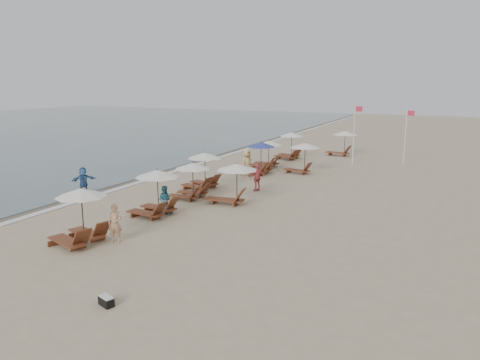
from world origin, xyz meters
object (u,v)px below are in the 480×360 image
at_px(inland_station_0, 231,181).
at_px(lounger_station_2, 190,180).
at_px(lounger_station_5, 266,155).
at_px(lounger_station_1, 154,194).
at_px(lounger_station_3, 202,171).
at_px(duffel_bag, 106,301).
at_px(inland_station_1, 302,154).
at_px(flag_pole_near, 354,132).
at_px(inland_station_2, 341,141).
at_px(waterline_walker, 83,180).
at_px(beachgoer_mid_a, 164,200).
at_px(beachgoer_far_b, 247,163).
at_px(lounger_station_0, 78,219).
at_px(beachgoer_near, 115,223).
at_px(beachgoer_far_a, 257,178).
at_px(lounger_station_6, 289,147).
at_px(lounger_station_4, 258,159).

bearing_deg(inland_station_0, lounger_station_2, 178.03).
bearing_deg(lounger_station_5, inland_station_0, -77.10).
relative_size(lounger_station_1, lounger_station_3, 1.00).
xyz_separation_m(lounger_station_5, duffel_bag, (4.38, -22.99, -0.85)).
relative_size(lounger_station_3, inland_station_0, 0.91).
distance_m(inland_station_1, flag_pole_near, 5.66).
relative_size(inland_station_1, flag_pole_near, 0.55).
relative_size(inland_station_2, waterline_walker, 1.80).
relative_size(lounger_station_5, inland_station_1, 0.94).
xyz_separation_m(beachgoer_mid_a, beachgoer_far_b, (-0.24, 10.41, 0.21)).
bearing_deg(lounger_station_0, duffel_bag, -38.46).
bearing_deg(inland_station_2, waterline_walker, -116.69).
xyz_separation_m(lounger_station_3, inland_station_2, (4.68, 16.82, 0.19)).
relative_size(lounger_station_0, beachgoer_near, 1.57).
height_order(inland_station_0, waterline_walker, inland_station_0).
distance_m(lounger_station_1, lounger_station_5, 14.56).
bearing_deg(waterline_walker, beachgoer_far_a, -30.75).
bearing_deg(lounger_station_3, lounger_station_5, 84.56).
height_order(lounger_station_1, beachgoer_mid_a, lounger_station_1).
xyz_separation_m(lounger_station_1, beachgoer_near, (0.87, -3.91, -0.32)).
xyz_separation_m(lounger_station_6, beachgoer_far_b, (-0.10, -8.42, -0.12)).
relative_size(lounger_station_0, inland_station_2, 0.90).
xyz_separation_m(inland_station_1, duffel_bag, (1.15, -21.97, -1.24)).
bearing_deg(lounger_station_5, beachgoer_near, -87.15).
relative_size(lounger_station_1, beachgoer_far_b, 1.36).
relative_size(lounger_station_2, beachgoer_near, 1.47).
xyz_separation_m(beachgoer_near, beachgoer_mid_a, (-0.57, 4.33, -0.07)).
distance_m(lounger_station_5, beachgoer_far_a, 7.92).
bearing_deg(beachgoer_mid_a, lounger_station_1, 38.75).
height_order(beachgoer_mid_a, duffel_bag, beachgoer_mid_a).
xyz_separation_m(inland_station_0, duffel_bag, (1.87, -12.05, -1.16)).
xyz_separation_m(lounger_station_4, duffel_bag, (3.93, -20.39, -0.91)).
bearing_deg(inland_station_0, lounger_station_0, -108.72).
relative_size(lounger_station_0, lounger_station_3, 1.00).
bearing_deg(lounger_station_4, beachgoer_far_a, -66.81).
xyz_separation_m(lounger_station_3, beachgoer_far_a, (3.35, 0.93, -0.27)).
bearing_deg(beachgoer_near, lounger_station_3, 79.05).
distance_m(lounger_station_2, duffel_bag, 12.99).
xyz_separation_m(beachgoer_near, beachgoer_far_a, (1.63, 10.97, 0.02)).
relative_size(inland_station_2, beachgoer_far_a, 1.70).
relative_size(beachgoer_mid_a, beachgoer_far_b, 0.78).
xyz_separation_m(lounger_station_5, beachgoer_far_a, (2.54, -7.49, -0.16)).
height_order(lounger_station_1, beachgoer_near, lounger_station_1).
bearing_deg(flag_pole_near, beachgoer_far_a, -106.77).
bearing_deg(inland_station_2, lounger_station_5, -114.81).
bearing_deg(beachgoer_far_a, lounger_station_3, -41.19).
xyz_separation_m(lounger_station_0, inland_station_2, (4.19, 27.65, 0.22)).
bearing_deg(lounger_station_6, waterline_walker, -111.65).
bearing_deg(beachgoer_mid_a, lounger_station_2, -96.88).
relative_size(inland_station_2, duffel_bag, 4.82).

